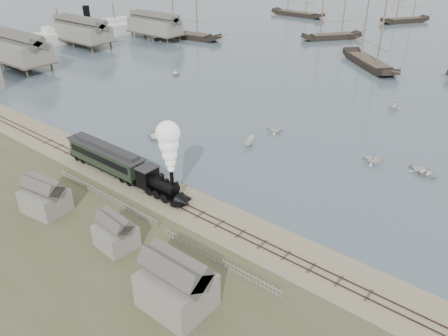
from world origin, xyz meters
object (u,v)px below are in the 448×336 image
Objects in this scene: locomotive at (166,167)px; steamship at (88,22)px; passenger_coach at (106,157)px; beached_dinghy at (163,182)px.

steamship is (-88.69, 52.19, 0.31)m from locomotive.
passenger_coach reaches higher than beached_dinghy.
locomotive is 2.95× the size of beached_dinghy.
passenger_coach is 92.61m from steamship.
steamship reaches higher than beached_dinghy.
passenger_coach is 9.28m from beached_dinghy.
steamship is (-85.27, 49.92, 4.64)m from beached_dinghy.
steamship reaches higher than passenger_coach.
passenger_coach is at bearing -116.04° from steamship.
locomotive is 102.90m from steamship.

